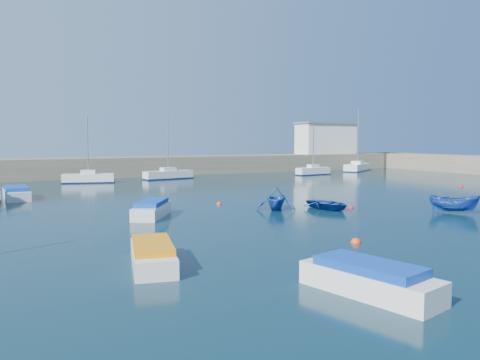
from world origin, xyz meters
name	(u,v)px	position (x,y,z in m)	size (l,w,h in m)	color
ground	(414,233)	(0.00, 0.00, 0.00)	(220.00, 220.00, 0.00)	#0B2531
back_wall	(153,166)	(0.00, 46.00, 1.30)	(96.00, 4.50, 2.60)	#6C6553
right_arm	(453,163)	(44.00, 32.00, 1.30)	(4.50, 32.00, 2.60)	#6C6553
harbor_office	(326,139)	(30.00, 46.00, 5.10)	(10.00, 4.00, 5.00)	silver
sailboat_5	(89,178)	(-10.07, 38.32, 0.59)	(5.95, 3.12, 7.64)	silver
sailboat_6	(168,174)	(-0.14, 39.27, 0.59)	(6.51, 2.73, 8.30)	silver
sailboat_7	(313,171)	(20.47, 36.57, 0.59)	(5.42, 1.96, 7.14)	silver
sailboat_8	(357,167)	(31.81, 40.11, 0.64)	(7.66, 5.91, 10.01)	silver
motorboat_0	(152,255)	(-14.16, 0.13, 0.46)	(2.45, 4.60, 0.98)	silver
motorboat_1	(152,209)	(-10.69, 11.64, 0.50)	(3.61, 4.52, 1.07)	silver
motorboat_2	(16,193)	(-18.05, 25.80, 0.50)	(2.03, 5.23, 1.06)	silver
motorboat_3	(369,279)	(-9.02, -6.35, 0.50)	(2.56, 4.80, 1.07)	silver
dinghy_center	(328,204)	(1.45, 9.05, 0.37)	(2.56, 3.58, 0.74)	#153B97
dinghy_left	(276,198)	(-1.93, 10.59, 0.84)	(2.75, 3.19, 1.68)	#153B97
dinghy_right	(454,204)	(8.03, 3.78, 0.61)	(1.19, 3.17, 1.23)	#153B97
buoy_0	(356,243)	(-4.28, -0.37, 0.00)	(0.50, 0.50, 0.50)	#F03A0C
buoy_1	(351,208)	(3.29, 8.70, 0.00)	(0.38, 0.38, 0.38)	red
buoy_3	(219,204)	(-4.37, 14.96, 0.00)	(0.39, 0.39, 0.39)	#F03A0C
buoy_4	(461,187)	(23.96, 15.29, 0.00)	(0.45, 0.45, 0.45)	red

